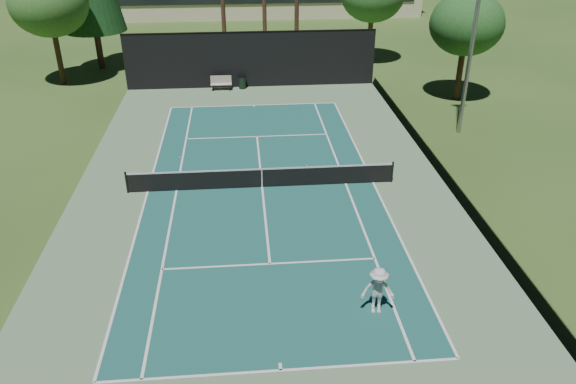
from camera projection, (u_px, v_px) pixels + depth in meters
name	position (u px, v px, depth m)	size (l,w,h in m)	color
ground	(262.00, 187.00, 27.25)	(160.00, 160.00, 0.00)	#375720
apron_slab	(262.00, 187.00, 27.25)	(18.00, 32.00, 0.01)	#64855D
court_surface	(262.00, 187.00, 27.25)	(10.97, 23.77, 0.01)	#1B5851
court_lines	(262.00, 187.00, 27.24)	(11.07, 23.87, 0.01)	white
tennis_net	(262.00, 177.00, 26.99)	(12.90, 0.10, 1.10)	black
fence	(261.00, 149.00, 26.36)	(18.04, 32.05, 4.03)	black
player	(378.00, 291.00, 18.79)	(1.14, 0.66, 1.76)	silver
tennis_ball_b	(179.00, 157.00, 30.24)	(0.08, 0.08, 0.08)	#BDD02F
tennis_ball_c	(307.00, 165.00, 29.38)	(0.07, 0.07, 0.07)	#BACD2E
tennis_ball_d	(130.00, 160.00, 30.00)	(0.07, 0.07, 0.07)	#C1DF32
park_bench	(221.00, 83.00, 40.39)	(1.50, 0.45, 1.02)	beige
trash_bin	(242.00, 82.00, 40.71)	(0.56, 0.56, 0.95)	black
decid_tree_b	(467.00, 24.00, 36.46)	(4.80, 4.80, 7.14)	#4D3121
decid_tree_c	(49.00, 4.00, 39.24)	(5.44, 5.44, 8.09)	#49311F
light_pole	(475.00, 22.00, 30.39)	(0.90, 0.25, 12.22)	#93969B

